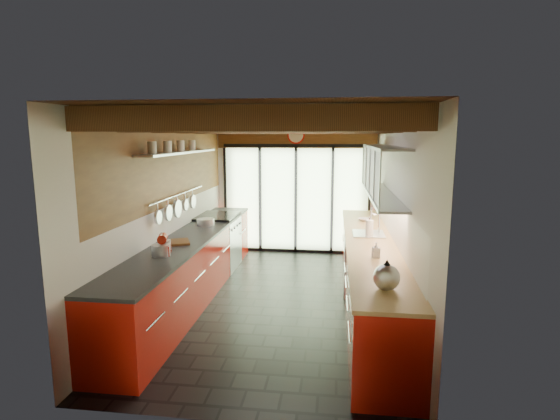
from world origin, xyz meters
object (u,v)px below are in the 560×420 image
object	(u,v)px
paper_towel	(369,229)
bowl	(364,220)
stand_mixer	(164,246)
soap_bottle	(376,250)
kettle	(387,276)

from	to	relation	value
paper_towel	bowl	xyz separation A→B (m)	(0.00, 1.20, -0.10)
stand_mixer	bowl	bearing A→B (deg)	43.54
paper_towel	soap_bottle	distance (m)	1.06
soap_bottle	bowl	world-z (taller)	soap_bottle
soap_bottle	bowl	xyz separation A→B (m)	(0.00, 2.26, -0.07)
kettle	bowl	bearing A→B (deg)	90.00
kettle	paper_towel	distance (m)	2.14
paper_towel	soap_bottle	bearing A→B (deg)	-90.00
soap_bottle	bowl	bearing A→B (deg)	90.00
stand_mixer	bowl	distance (m)	3.51
soap_bottle	paper_towel	bearing A→B (deg)	90.00
soap_bottle	kettle	bearing A→B (deg)	-90.00
bowl	kettle	bearing A→B (deg)	-90.00
soap_bottle	bowl	size ratio (longest dim) A/B	0.91
paper_towel	soap_bottle	world-z (taller)	paper_towel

